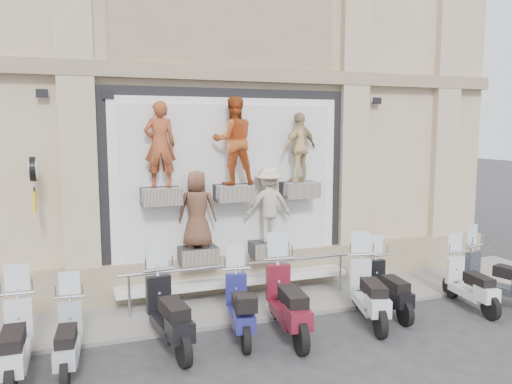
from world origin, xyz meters
The scene contains 15 objects.
ground centered at (0.00, 0.00, 0.00)m, with size 90.00×90.00×0.00m, color #2C2C2E.
sidewalk centered at (0.00, 2.10, 0.04)m, with size 16.00×2.20×0.08m, color gray.
building centered at (0.00, 7.00, 6.00)m, with size 14.00×8.60×12.00m, color #C1AC8C, non-canonical shape.
shop_vitrine centered at (0.05, 2.74, 2.43)m, with size 5.60×0.83×4.30m.
guard_rail centered at (0.00, 2.00, 0.47)m, with size 5.06×0.10×0.93m, color #9EA0A5, non-canonical shape.
clock_sign_bracket centered at (-3.90, 2.47, 2.80)m, with size 0.10×0.80×1.02m.
scooter_b centered at (-4.11, 0.24, 0.79)m, with size 0.57×1.95×1.58m, color #BBBCC1, non-canonical shape.
scooter_c centered at (-3.39, 0.24, 0.71)m, with size 0.51×1.74×1.41m, color #90969C, non-canonical shape.
scooter_d centered at (-1.80, 0.53, 0.84)m, with size 0.60×2.07×1.68m, color black, non-canonical shape.
scooter_e centered at (-0.53, 0.57, 0.76)m, with size 0.55×1.88×1.52m, color navy, non-canonical shape.
scooter_f centered at (0.28, 0.32, 0.87)m, with size 0.63×2.15×1.74m, color #590F1D, non-canonical shape.
scooter_g centered at (1.98, 0.36, 0.82)m, with size 0.59×2.02×1.64m, color #B7B8BE, non-canonical shape.
scooter_h centered at (2.61, 0.63, 0.74)m, with size 0.53×1.82×1.48m, color black, non-canonical shape.
scooter_i centered at (4.37, 0.29, 0.73)m, with size 0.52×1.80×1.46m, color silver, non-canonical shape.
scooter_j centered at (5.10, 0.26, 0.80)m, with size 0.58×1.97×1.60m, color #2E3138, non-canonical shape.
Camera 1 is at (-3.19, -7.52, 3.68)m, focal length 35.00 mm.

